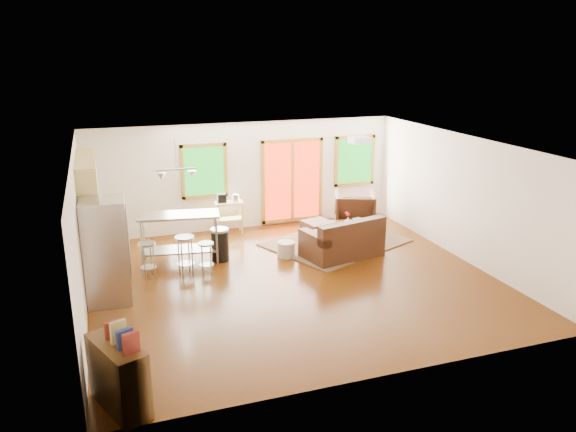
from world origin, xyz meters
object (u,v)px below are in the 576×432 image
object	(u,v)px
coffee_table	(337,226)
armchair	(355,208)
kitchen_cart	(228,206)
refrigerator	(107,251)
ottoman	(317,230)
rug	(336,242)
loveseat	(343,242)
island	(179,229)

from	to	relation	value
coffee_table	armchair	world-z (taller)	armchair
coffee_table	kitchen_cart	size ratio (longest dim) A/B	1.05
armchair	kitchen_cart	bearing A→B (deg)	12.03
refrigerator	kitchen_cart	distance (m)	4.10
ottoman	refrigerator	world-z (taller)	refrigerator
rug	loveseat	distance (m)	0.94
armchair	kitchen_cart	xyz separation A→B (m)	(-3.05, 0.55, 0.19)
ottoman	refrigerator	bearing A→B (deg)	-157.31
kitchen_cart	ottoman	bearing A→B (deg)	-27.81
rug	loveseat	bearing A→B (deg)	-103.83
coffee_table	ottoman	xyz separation A→B (m)	(-0.38, 0.28, -0.13)
coffee_table	island	size ratio (longest dim) A/B	0.60
ottoman	armchair	bearing A→B (deg)	21.26
coffee_table	armchair	bearing A→B (deg)	43.17
rug	coffee_table	bearing A→B (deg)	58.63
refrigerator	island	world-z (taller)	refrigerator
loveseat	armchair	distance (m)	2.11
rug	coffee_table	xyz separation A→B (m)	(0.12, 0.20, 0.32)
rug	coffee_table	distance (m)	0.40
kitchen_cart	refrigerator	bearing A→B (deg)	-133.56
coffee_table	armchair	xyz separation A→B (m)	(0.78, 0.73, 0.16)
coffee_table	kitchen_cart	world-z (taller)	kitchen_cart
refrigerator	island	size ratio (longest dim) A/B	1.07
coffee_table	rug	bearing A→B (deg)	-121.37
armchair	refrigerator	size ratio (longest dim) A/B	0.53
rug	loveseat	size ratio (longest dim) A/B	1.61
ottoman	refrigerator	size ratio (longest dim) A/B	0.33
rug	ottoman	bearing A→B (deg)	118.55
ottoman	kitchen_cart	bearing A→B (deg)	152.19
loveseat	coffee_table	world-z (taller)	loveseat
island	refrigerator	bearing A→B (deg)	-134.65
island	kitchen_cart	world-z (taller)	island
loveseat	kitchen_cart	world-z (taller)	kitchen_cart
rug	armchair	xyz separation A→B (m)	(0.90, 0.93, 0.48)
island	loveseat	bearing A→B (deg)	-14.08
island	kitchen_cart	xyz separation A→B (m)	(1.37, 1.50, -0.04)
loveseat	armchair	size ratio (longest dim) A/B	1.82
loveseat	coffee_table	xyz separation A→B (m)	(0.33, 1.05, -0.01)
refrigerator	kitchen_cart	bearing A→B (deg)	49.26
loveseat	island	bearing A→B (deg)	153.23
coffee_table	refrigerator	world-z (taller)	refrigerator
ottoman	island	xyz separation A→B (m)	(-3.26, -0.50, 0.51)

